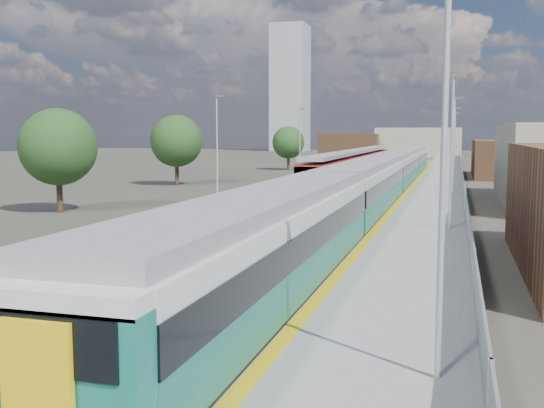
% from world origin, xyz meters
% --- Properties ---
extents(ground, '(320.00, 320.00, 0.00)m').
position_xyz_m(ground, '(0.00, 50.00, 0.00)').
color(ground, '#47443A').
rests_on(ground, ground).
extents(ballast_bed, '(10.50, 155.00, 0.06)m').
position_xyz_m(ballast_bed, '(-2.25, 52.50, 0.03)').
color(ballast_bed, '#565451').
rests_on(ballast_bed, ground).
extents(tracks, '(8.96, 160.00, 0.17)m').
position_xyz_m(tracks, '(-1.65, 54.18, 0.11)').
color(tracks, '#4C3323').
rests_on(tracks, ground).
extents(platform_right, '(4.70, 155.00, 8.52)m').
position_xyz_m(platform_right, '(5.28, 52.49, 0.54)').
color(platform_right, slate).
rests_on(platform_right, ground).
extents(platform_left, '(4.30, 155.00, 8.52)m').
position_xyz_m(platform_left, '(-9.05, 52.49, 0.52)').
color(platform_left, slate).
rests_on(platform_left, ground).
extents(buildings, '(72.00, 185.50, 40.00)m').
position_xyz_m(buildings, '(-18.12, 138.60, 10.70)').
color(buildings, brown).
rests_on(buildings, ground).
extents(green_train, '(3.01, 83.64, 3.31)m').
position_xyz_m(green_train, '(1.50, 38.70, 2.33)').
color(green_train, black).
rests_on(green_train, ground).
extents(red_train, '(2.74, 55.70, 3.46)m').
position_xyz_m(red_train, '(-5.50, 71.93, 2.05)').
color(red_train, black).
rests_on(red_train, ground).
extents(tree_a, '(5.53, 5.53, 7.49)m').
position_xyz_m(tree_a, '(-20.61, 29.40, 4.72)').
color(tree_a, '#382619').
rests_on(tree_a, ground).
extents(tree_b, '(5.69, 5.69, 7.71)m').
position_xyz_m(tree_b, '(-22.58, 53.88, 4.85)').
color(tree_b, '#382619').
rests_on(tree_b, ground).
extents(tree_c, '(5.00, 5.00, 6.78)m').
position_xyz_m(tree_c, '(-18.29, 85.75, 4.27)').
color(tree_c, '#382619').
rests_on(tree_c, ground).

